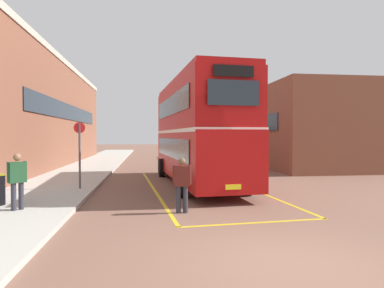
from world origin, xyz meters
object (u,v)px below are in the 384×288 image
(pedestrian_waiting_near, at_px, (17,178))
(bus_stop_sign, at_px, (80,149))
(single_deck_bus, at_px, (211,142))
(pedestrian_boarding, at_px, (182,181))
(double_decker_bus, at_px, (197,130))

(pedestrian_waiting_near, bearing_deg, bus_stop_sign, 75.66)
(single_deck_bus, distance_m, bus_stop_sign, 19.33)
(pedestrian_boarding, xyz_separation_m, bus_stop_sign, (-3.68, 4.18, 0.81))
(double_decker_bus, distance_m, pedestrian_waiting_near, 8.11)
(double_decker_bus, distance_m, single_deck_bus, 16.24)
(double_decker_bus, bearing_deg, pedestrian_waiting_near, -138.02)
(double_decker_bus, bearing_deg, pedestrian_boarding, -102.54)
(single_deck_bus, relative_size, pedestrian_boarding, 5.34)
(single_deck_bus, xyz_separation_m, bus_stop_sign, (-8.59, -17.32, 0.10))
(pedestrian_boarding, height_order, bus_stop_sign, bus_stop_sign)
(pedestrian_boarding, relative_size, bus_stop_sign, 0.61)
(single_deck_bus, distance_m, pedestrian_waiting_near, 23.21)
(pedestrian_boarding, bearing_deg, bus_stop_sign, 131.36)
(double_decker_bus, height_order, single_deck_bus, double_decker_bus)
(pedestrian_waiting_near, bearing_deg, single_deck_bus, 65.66)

